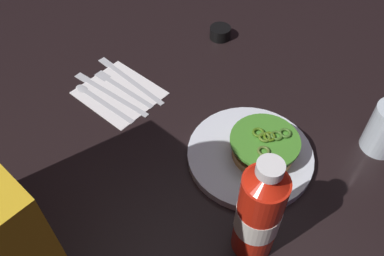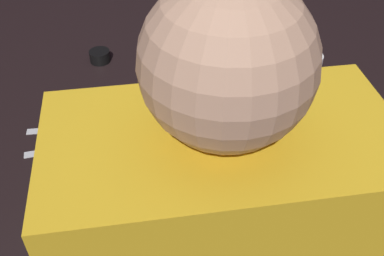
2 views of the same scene
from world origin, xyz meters
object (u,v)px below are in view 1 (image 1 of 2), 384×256
object	(u,v)px
napkin	(119,93)
butter_knife	(126,76)
spoon_utensil	(95,97)
condiment_cup	(220,33)
ketchup_bottle	(259,213)
steak_knife	(106,90)
fork_utensil	(118,85)
dinner_plate	(250,155)
burger_sandwich	(264,147)

from	to	relation	value
napkin	butter_knife	world-z (taller)	butter_knife
napkin	spoon_utensil	bearing A→B (deg)	59.20
condiment_cup	napkin	xyz separation A→B (m)	(0.03, 0.31, -0.01)
ketchup_bottle	napkin	xyz separation A→B (m)	(0.44, -0.09, -0.10)
napkin	steak_knife	size ratio (longest dim) A/B	0.78
fork_utensil	steak_knife	bearing A→B (deg)	75.59
condiment_cup	fork_utensil	world-z (taller)	condiment_cup
dinner_plate	spoon_utensil	bearing A→B (deg)	15.42
napkin	spoon_utensil	distance (m)	0.05
napkin	dinner_plate	bearing A→B (deg)	-170.97
condiment_cup	spoon_utensil	bearing A→B (deg)	80.23
ketchup_bottle	condiment_cup	bearing A→B (deg)	-45.01
fork_utensil	condiment_cup	bearing A→B (deg)	-100.08
condiment_cup	spoon_utensil	world-z (taller)	condiment_cup
butter_knife	spoon_utensil	size ratio (longest dim) A/B	1.23
dinner_plate	condiment_cup	world-z (taller)	condiment_cup
ketchup_bottle	spoon_utensil	bearing A→B (deg)	-5.16
dinner_plate	spoon_utensil	world-z (taller)	dinner_plate
dinner_plate	steak_knife	bearing A→B (deg)	11.06
burger_sandwich	steak_knife	bearing A→B (deg)	12.22
condiment_cup	steak_knife	xyz separation A→B (m)	(0.06, 0.33, -0.01)
dinner_plate	burger_sandwich	xyz separation A→B (m)	(-0.02, -0.01, 0.03)
butter_knife	spoon_utensil	distance (m)	0.09
butter_knife	fork_utensil	bearing A→B (deg)	107.35
napkin	butter_knife	bearing A→B (deg)	-57.83
dinner_plate	ketchup_bottle	bearing A→B (deg)	127.91
dinner_plate	napkin	size ratio (longest dim) A/B	1.41
fork_utensil	dinner_plate	bearing A→B (deg)	-173.73
dinner_plate	spoon_utensil	size ratio (longest dim) A/B	1.34
butter_knife	fork_utensil	distance (m)	0.03
condiment_cup	napkin	world-z (taller)	condiment_cup
burger_sandwich	condiment_cup	world-z (taller)	burger_sandwich
dinner_plate	butter_knife	xyz separation A→B (m)	(0.36, 0.01, -0.00)
dinner_plate	condiment_cup	bearing A→B (deg)	-41.82
steak_knife	fork_utensil	bearing A→B (deg)	-104.41
steak_knife	butter_knife	bearing A→B (deg)	-88.34
burger_sandwich	spoon_utensil	world-z (taller)	burger_sandwich
dinner_plate	fork_utensil	bearing A→B (deg)	6.27
steak_knife	spoon_utensil	distance (m)	0.03
ketchup_bottle	condiment_cup	world-z (taller)	ketchup_bottle
steak_knife	ketchup_bottle	bearing A→B (deg)	171.35
spoon_utensil	burger_sandwich	bearing A→B (deg)	-163.68
burger_sandwich	napkin	xyz separation A→B (m)	(0.35, 0.06, -0.04)
butter_knife	spoon_utensil	bearing A→B (deg)	90.77
steak_knife	napkin	bearing A→B (deg)	-147.25
condiment_cup	fork_utensil	xyz separation A→B (m)	(0.05, 0.30, -0.01)
ketchup_bottle	napkin	distance (m)	0.46
dinner_plate	steak_knife	world-z (taller)	dinner_plate
condiment_cup	steak_knife	world-z (taller)	condiment_cup
condiment_cup	spoon_utensil	distance (m)	0.37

